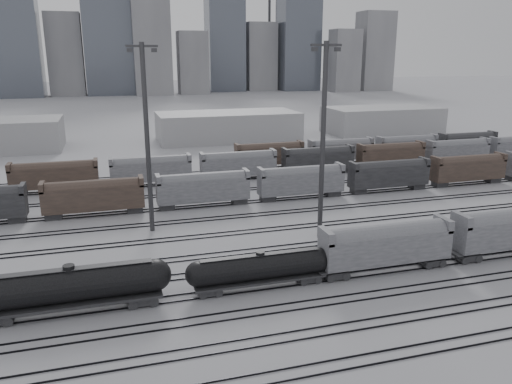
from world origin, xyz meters
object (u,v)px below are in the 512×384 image
object	(u,v)px
tank_car_a	(71,287)
tank_car_b	(260,268)
hopper_car_a	(386,243)
light_mast_c	(323,137)

from	to	relation	value
tank_car_a	tank_car_b	bearing A→B (deg)	0.00
tank_car_a	hopper_car_a	bearing A→B (deg)	0.00
tank_car_a	tank_car_b	xyz separation A→B (m)	(18.81, 0.00, -0.45)
tank_car_a	hopper_car_a	distance (m)	33.66
hopper_car_a	light_mast_c	distance (m)	16.57
tank_car_a	hopper_car_a	xyz separation A→B (m)	(33.65, 0.00, 0.71)
light_mast_c	tank_car_b	bearing A→B (deg)	-133.98
tank_car_b	hopper_car_a	bearing A→B (deg)	0.00
tank_car_a	tank_car_b	distance (m)	18.82
tank_car_a	tank_car_b	world-z (taller)	tank_car_a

